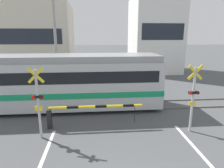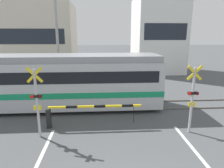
# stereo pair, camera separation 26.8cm
# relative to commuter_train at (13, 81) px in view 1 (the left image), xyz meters

# --- Properties ---
(rail_track_near) EXTENTS (50.00, 0.10, 0.08)m
(rail_track_near) POSITION_rel_commuter_train_xyz_m (5.74, -0.72, -1.70)
(rail_track_near) COLOR #5B564C
(rail_track_near) RESTS_ON ground_plane
(rail_track_far) EXTENTS (50.00, 0.10, 0.08)m
(rail_track_far) POSITION_rel_commuter_train_xyz_m (5.74, 0.72, -1.70)
(rail_track_far) COLOR #5B564C
(rail_track_far) RESTS_ON ground_plane
(commuter_train) EXTENTS (17.26, 2.72, 3.25)m
(commuter_train) POSITION_rel_commuter_train_xyz_m (0.00, 0.00, 0.00)
(commuter_train) COLOR #B7BCC1
(commuter_train) RESTS_ON ground_plane
(crossing_barrier_near) EXTENTS (4.57, 0.20, 1.10)m
(crossing_barrier_near) POSITION_rel_commuter_train_xyz_m (3.91, -2.73, -0.93)
(crossing_barrier_near) COLOR black
(crossing_barrier_near) RESTS_ON ground_plane
(crossing_barrier_far) EXTENTS (4.57, 0.20, 1.10)m
(crossing_barrier_far) POSITION_rel_commuter_train_xyz_m (7.57, 2.86, -0.93)
(crossing_barrier_far) COLOR black
(crossing_barrier_far) RESTS_ON ground_plane
(crossing_signal_left) EXTENTS (0.68, 0.15, 3.14)m
(crossing_signal_left) POSITION_rel_commuter_train_xyz_m (2.35, -3.58, -0.01)
(crossing_signal_left) COLOR #B2B2B7
(crossing_signal_left) RESTS_ON ground_plane
(crossing_signal_right) EXTENTS (0.68, 0.15, 3.14)m
(crossing_signal_right) POSITION_rel_commuter_train_xyz_m (9.13, -3.58, -0.01)
(crossing_signal_right) COLOR #B2B2B7
(crossing_signal_right) RESTS_ON ground_plane
(pedestrian) EXTENTS (0.38, 0.22, 1.62)m
(pedestrian) POSITION_rel_commuter_train_xyz_m (6.07, 5.03, -0.81)
(pedestrian) COLOR #33384C
(pedestrian) RESTS_ON ground_plane
(building_left_of_street) EXTENTS (7.87, 6.02, 7.61)m
(building_left_of_street) POSITION_rel_commuter_train_xyz_m (-1.74, 12.21, 2.07)
(building_left_of_street) COLOR beige
(building_left_of_street) RESTS_ON ground_plane
(building_right_of_street) EXTENTS (5.38, 6.02, 8.47)m
(building_right_of_street) POSITION_rel_commuter_train_xyz_m (11.97, 12.21, 2.50)
(building_right_of_street) COLOR white
(building_right_of_street) RESTS_ON ground_plane
(utility_pole_streetside) EXTENTS (0.22, 0.22, 8.18)m
(utility_pole_streetside) POSITION_rel_commuter_train_xyz_m (1.60, 5.36, 2.35)
(utility_pole_streetside) COLOR gray
(utility_pole_streetside) RESTS_ON ground_plane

